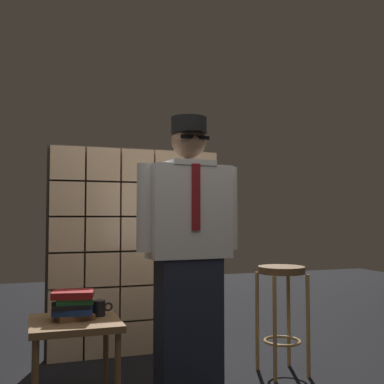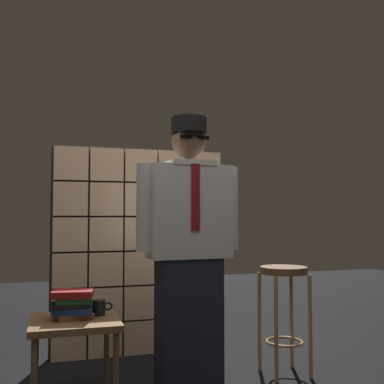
{
  "view_description": "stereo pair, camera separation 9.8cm",
  "coord_description": "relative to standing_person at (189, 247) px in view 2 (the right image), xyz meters",
  "views": [
    {
      "loc": [
        -0.84,
        -2.59,
        1.13
      ],
      "look_at": [
        0.16,
        0.33,
        1.29
      ],
      "focal_mm": 43.96,
      "sensor_mm": 36.0,
      "label": 1
    },
    {
      "loc": [
        -0.75,
        -2.62,
        1.13
      ],
      "look_at": [
        0.16,
        0.33,
        1.29
      ],
      "focal_mm": 43.96,
      "sensor_mm": 36.0,
      "label": 2
    }
  ],
  "objects": [
    {
      "name": "glass_block_wall",
      "position": [
        -0.15,
        0.94,
        -0.09
      ],
      "size": [
        1.45,
        0.1,
        1.73
      ],
      "color": "#E0B78C",
      "rests_on": "ground"
    },
    {
      "name": "standing_person",
      "position": [
        0.0,
        0.0,
        0.0
      ],
      "size": [
        0.71,
        0.31,
        1.79
      ],
      "rotation": [
        0.0,
        0.0,
        0.06
      ],
      "color": "#1E2333",
      "rests_on": "ground"
    },
    {
      "name": "bar_stool",
      "position": [
        0.75,
        0.12,
        -0.36
      ],
      "size": [
        0.34,
        0.34,
        0.77
      ],
      "color": "brown",
      "rests_on": "ground"
    },
    {
      "name": "side_table",
      "position": [
        -0.73,
        -0.03,
        -0.48
      ],
      "size": [
        0.52,
        0.52,
        0.52
      ],
      "color": "brown",
      "rests_on": "ground"
    },
    {
      "name": "book_stack",
      "position": [
        -0.73,
        -0.02,
        -0.33
      ],
      "size": [
        0.27,
        0.22,
        0.17
      ],
      "color": "brown",
      "rests_on": "side_table"
    },
    {
      "name": "coffee_mug",
      "position": [
        -0.57,
        0.03,
        -0.37
      ],
      "size": [
        0.13,
        0.08,
        0.09
      ],
      "color": "black",
      "rests_on": "side_table"
    }
  ]
}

